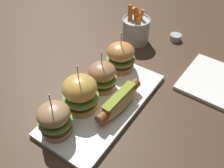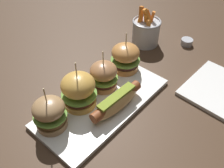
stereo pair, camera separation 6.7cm
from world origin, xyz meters
The scene contains 10 objects.
ground_plane centered at (0.00, 0.00, 0.00)m, with size 3.00×3.00×0.00m, color #422D1E.
platter_main centered at (0.00, 0.00, 0.01)m, with size 0.41×0.19×0.01m, color white.
hot_dog centered at (0.01, -0.05, 0.04)m, with size 0.18×0.06×0.05m.
slider_far_left centered at (-0.15, 0.04, 0.06)m, with size 0.09×0.09×0.14m.
slider_center_left centered at (-0.05, 0.04, 0.07)m, with size 0.10×0.10×0.15m.
slider_center_right centered at (0.05, 0.04, 0.06)m, with size 0.09×0.09×0.13m.
slider_far_right centered at (0.16, 0.05, 0.06)m, with size 0.10×0.10×0.14m.
fries_bucket centered at (0.35, 0.10, 0.05)m, with size 0.11×0.11×0.15m.
sauce_ramekin centered at (0.45, -0.03, 0.01)m, with size 0.05×0.05×0.02m.
side_plate centered at (0.28, -0.25, 0.01)m, with size 0.22×0.22×0.01m, color white.
Camera 1 is at (-0.41, -0.30, 0.56)m, focal length 40.01 mm.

